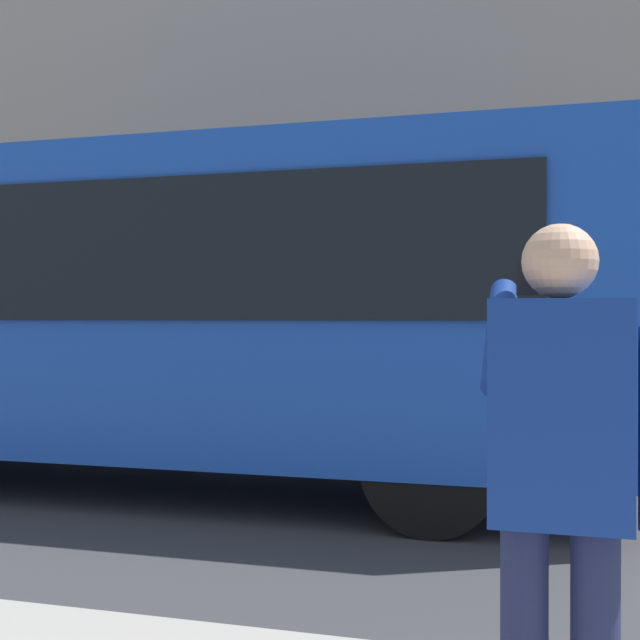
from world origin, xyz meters
name	(u,v)px	position (x,y,z in m)	size (l,w,h in m)	color
ground_plane	(551,507)	(0.00, 0.00, 0.00)	(60.00, 60.00, 0.00)	#38383A
building_facade_far	(553,45)	(-0.02, -6.80, 5.99)	(28.00, 1.55, 12.00)	#A89E8E
red_bus	(129,306)	(3.85, 0.06, 1.68)	(9.05, 2.54, 3.08)	#1947AD
pedestrian_photographer	(561,466)	(-0.04, 4.53, 1.14)	(0.53, 0.52, 1.70)	#1E2347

